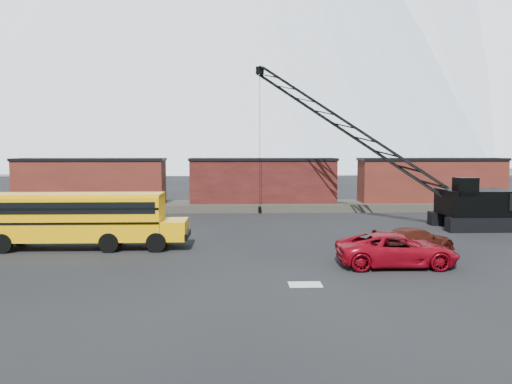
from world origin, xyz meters
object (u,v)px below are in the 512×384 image
red_pickup (397,250)px  school_bus (81,218)px  maroon_suv (415,240)px  crawler_crane (348,128)px

red_pickup → school_bus: bearing=74.2°
school_bus → maroon_suv: school_bus is taller
maroon_suv → crawler_crane: size_ratio=0.26×
school_bus → maroon_suv: size_ratio=2.43×
school_bus → crawler_crane: (17.77, 10.84, 5.57)m
school_bus → crawler_crane: bearing=31.4°
school_bus → maroon_suv: (18.83, -1.78, -1.10)m
red_pickup → maroon_suv: red_pickup is taller
red_pickup → maroon_suv: size_ratio=1.22×
maroon_suv → school_bus: bearing=59.7°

